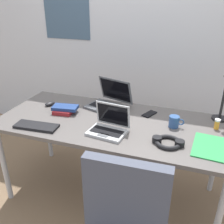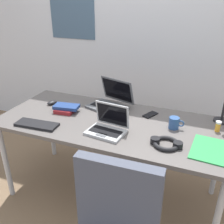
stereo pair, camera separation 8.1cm
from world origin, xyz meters
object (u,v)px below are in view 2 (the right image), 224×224
(book_stack, at_px, (66,108))
(paper_folder_center, at_px, (210,150))
(computer_mouse, at_px, (52,103))
(laptop_mid_desk, at_px, (108,127))
(laptop_front_right, at_px, (110,102))
(pill_bottle, at_px, (218,126))
(headphones, at_px, (166,143))
(cell_phone, at_px, (150,115))
(external_keyboard, at_px, (37,124))
(coffee_mug, at_px, (174,123))

(book_stack, relative_size, paper_folder_center, 0.72)
(computer_mouse, bearing_deg, laptop_mid_desk, 2.25)
(laptop_mid_desk, bearing_deg, laptop_front_right, 109.42)
(pill_bottle, bearing_deg, paper_folder_center, -97.38)
(laptop_front_right, height_order, book_stack, laptop_front_right)
(computer_mouse, bearing_deg, headphones, 9.62)
(laptop_front_right, xyz_separation_m, cell_phone, (0.37, -0.03, -0.04))
(external_keyboard, xyz_separation_m, computer_mouse, (-0.12, 0.39, 0.01))
(paper_folder_center, bearing_deg, computer_mouse, 169.50)
(laptop_mid_desk, relative_size, pill_bottle, 3.62)
(cell_phone, xyz_separation_m, headphones, (0.21, -0.41, 0.01))
(computer_mouse, height_order, headphones, headphones)
(computer_mouse, bearing_deg, paper_folder_center, 14.60)
(laptop_mid_desk, distance_m, cell_phone, 0.45)
(laptop_mid_desk, xyz_separation_m, headphones, (0.43, -0.02, -0.03))
(laptop_mid_desk, distance_m, laptop_front_right, 0.44)
(laptop_front_right, relative_size, external_keyboard, 1.22)
(laptop_mid_desk, distance_m, external_keyboard, 0.55)
(computer_mouse, relative_size, cell_phone, 0.71)
(computer_mouse, height_order, book_stack, book_stack)
(laptop_front_right, relative_size, book_stack, 1.80)
(laptop_front_right, distance_m, book_stack, 0.39)
(cell_phone, distance_m, pill_bottle, 0.52)
(laptop_front_right, height_order, external_keyboard, laptop_front_right)
(coffee_mug, bearing_deg, computer_mouse, 177.62)
(book_stack, relative_size, coffee_mug, 1.97)
(laptop_front_right, height_order, pill_bottle, laptop_front_right)
(pill_bottle, height_order, paper_folder_center, pill_bottle)
(laptop_mid_desk, xyz_separation_m, pill_bottle, (0.74, 0.30, -0.00))
(paper_folder_center, bearing_deg, laptop_mid_desk, -177.91)
(book_stack, bearing_deg, paper_folder_center, -8.08)
(external_keyboard, bearing_deg, headphones, 1.04)
(laptop_front_right, distance_m, headphones, 0.73)
(cell_phone, bearing_deg, external_keyboard, -122.88)
(computer_mouse, bearing_deg, coffee_mug, 22.72)
(headphones, relative_size, paper_folder_center, 0.69)
(pill_bottle, bearing_deg, laptop_front_right, 172.62)
(external_keyboard, bearing_deg, book_stack, 72.07)
(pill_bottle, height_order, book_stack, pill_bottle)
(computer_mouse, height_order, paper_folder_center, computer_mouse)
(external_keyboard, xyz_separation_m, paper_folder_center, (1.24, 0.14, -0.01))
(laptop_front_right, bearing_deg, headphones, -37.53)
(laptop_mid_desk, height_order, book_stack, laptop_mid_desk)
(external_keyboard, bearing_deg, laptop_mid_desk, 7.53)
(laptop_front_right, distance_m, coffee_mug, 0.61)
(computer_mouse, xyz_separation_m, book_stack, (0.20, -0.09, 0.01))
(pill_bottle, bearing_deg, coffee_mug, -166.57)
(external_keyboard, xyz_separation_m, coffee_mug, (0.97, 0.34, 0.03))
(pill_bottle, xyz_separation_m, coffee_mug, (-0.30, -0.07, 0.00))
(cell_phone, xyz_separation_m, pill_bottle, (0.52, -0.08, 0.04))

